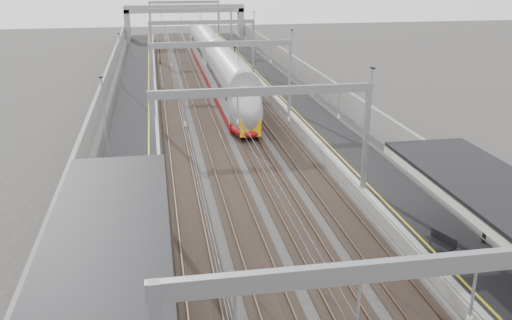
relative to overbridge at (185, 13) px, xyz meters
name	(u,v)px	position (x,y,z in m)	size (l,w,h in m)	color
platform_left	(136,114)	(-8.00, -55.00, -4.81)	(4.00, 120.00, 1.00)	black
platform_right	(299,107)	(8.00, -55.00, -4.81)	(4.00, 120.00, 1.00)	black
tracks	(219,115)	(0.00, -55.00, -5.26)	(11.40, 140.00, 0.20)	black
overhead_line	(211,44)	(0.00, -48.38, 0.83)	(13.00, 140.00, 6.60)	gray
overbridge	(185,13)	(0.00, 0.00, 0.00)	(22.00, 2.20, 6.90)	gray
wall_left	(101,104)	(-11.20, -55.00, -3.71)	(0.30, 120.00, 3.20)	gray
wall_right	(330,95)	(11.20, -55.00, -3.71)	(0.30, 120.00, 3.20)	gray
train	(218,68)	(1.50, -40.80, -3.15)	(2.80, 51.01, 4.42)	#9B0E0F
bench	(442,240)	(7.23, -86.36, -3.80)	(0.92, 1.68, 0.84)	black
signal_green	(159,49)	(-5.20, -24.77, -2.89)	(0.32, 0.32, 3.48)	black
signal_red_near	(219,50)	(3.20, -27.79, -2.89)	(0.32, 0.32, 3.48)	black
signal_red_far	(235,50)	(5.40, -27.81, -2.89)	(0.32, 0.32, 3.48)	black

